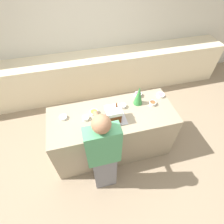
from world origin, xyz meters
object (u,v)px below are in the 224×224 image
at_px(candy_bowl_near_tray_left, 123,106).
at_px(candy_bowl_front_corner, 86,118).
at_px(candy_bowl_behind_tray, 161,95).
at_px(candy_bowl_far_right, 94,112).
at_px(gingerbread_house, 113,114).
at_px(decorative_tree, 139,95).
at_px(person, 104,156).
at_px(baking_tray, 113,119).
at_px(candy_bowl_center_rear, 63,117).
at_px(candy_bowl_near_tray_right, 153,103).
at_px(candy_bowl_far_left, 138,94).

xyz_separation_m(candy_bowl_near_tray_left, candy_bowl_front_corner, (-0.58, -0.10, -0.00)).
bearing_deg(candy_bowl_behind_tray, candy_bowl_far_right, -173.93).
xyz_separation_m(gingerbread_house, candy_bowl_near_tray_left, (0.20, 0.21, -0.09)).
xyz_separation_m(decorative_tree, person, (-0.70, -0.71, -0.25)).
relative_size(baking_tray, candy_bowl_behind_tray, 2.82).
height_order(baking_tray, candy_bowl_far_right, candy_bowl_far_right).
relative_size(candy_bowl_center_rear, person, 0.07).
bearing_deg(baking_tray, gingerbread_house, 29.99).
distance_m(candy_bowl_center_rear, person, 0.82).
xyz_separation_m(candy_bowl_near_tray_right, person, (-0.92, -0.63, -0.12)).
xyz_separation_m(candy_bowl_near_tray_right, candy_bowl_front_corner, (-1.04, -0.04, -0.00)).
height_order(candy_bowl_center_rear, candy_bowl_near_tray_left, candy_bowl_near_tray_left).
distance_m(gingerbread_house, decorative_tree, 0.51).
relative_size(candy_bowl_far_left, person, 0.07).
bearing_deg(gingerbread_house, candy_bowl_far_right, 143.79).
xyz_separation_m(gingerbread_house, decorative_tree, (0.45, 0.23, 0.04)).
height_order(candy_bowl_far_left, candy_bowl_center_rear, candy_bowl_far_left).
xyz_separation_m(candy_bowl_far_right, candy_bowl_near_tray_left, (0.45, 0.03, -0.00)).
relative_size(decorative_tree, candy_bowl_near_tray_right, 3.09).
bearing_deg(candy_bowl_near_tray_right, person, -145.58).
bearing_deg(candy_bowl_far_left, gingerbread_house, -142.85).
height_order(gingerbread_house, decorative_tree, decorative_tree).
height_order(baking_tray, decorative_tree, decorative_tree).
bearing_deg(candy_bowl_far_right, candy_bowl_behind_tray, 6.07).
xyz_separation_m(candy_bowl_far_right, candy_bowl_near_tray_right, (0.91, -0.03, -0.00)).
relative_size(baking_tray, candy_bowl_near_tray_right, 3.51).
bearing_deg(decorative_tree, gingerbread_house, -152.72).
bearing_deg(decorative_tree, candy_bowl_behind_tray, 9.16).
xyz_separation_m(candy_bowl_center_rear, candy_bowl_near_tray_left, (0.89, 0.00, 0.01)).
bearing_deg(baking_tray, person, -117.74).
bearing_deg(candy_bowl_front_corner, decorative_tree, 8.61).
height_order(gingerbread_house, candy_bowl_near_tray_right, gingerbread_house).
xyz_separation_m(decorative_tree, candy_bowl_center_rear, (-1.14, -0.03, -0.14)).
height_order(baking_tray, candy_bowl_far_left, candy_bowl_far_left).
relative_size(gingerbread_house, candy_bowl_far_left, 2.39).
height_order(candy_bowl_behind_tray, person, person).
bearing_deg(candy_bowl_far_right, candy_bowl_front_corner, -150.48).
distance_m(candy_bowl_behind_tray, candy_bowl_front_corner, 1.26).
xyz_separation_m(decorative_tree, candy_bowl_far_right, (-0.70, -0.05, -0.13)).
bearing_deg(person, candy_bowl_behind_tray, 34.79).
bearing_deg(candy_bowl_near_tray_left, candy_bowl_center_rear, -179.77).
bearing_deg(gingerbread_house, candy_bowl_center_rear, 163.62).
height_order(gingerbread_house, candy_bowl_far_right, gingerbread_house).
height_order(candy_bowl_near_tray_left, candy_bowl_front_corner, candy_bowl_near_tray_left).
relative_size(candy_bowl_near_tray_right, candy_bowl_front_corner, 1.05).
bearing_deg(candy_bowl_near_tray_left, candy_bowl_far_left, 30.51).
bearing_deg(candy_bowl_near_tray_right, candy_bowl_far_left, 122.29).
bearing_deg(decorative_tree, candy_bowl_far_left, 68.11).
relative_size(candy_bowl_behind_tray, candy_bowl_front_corner, 1.31).
height_order(candy_bowl_far_left, candy_bowl_front_corner, candy_bowl_far_left).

